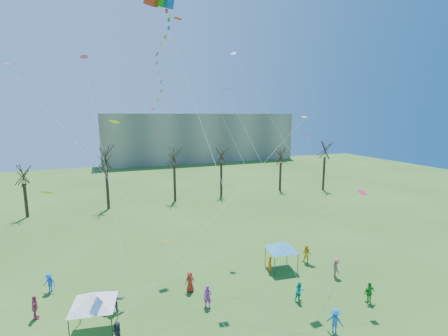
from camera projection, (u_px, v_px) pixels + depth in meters
name	position (u px, v px, depth m)	size (l,w,h in m)	color
distant_building	(200.00, 137.00, 100.59)	(60.00, 14.00, 15.00)	gray
bare_tree_row	(179.00, 163.00, 52.01)	(69.46, 8.71, 10.21)	black
big_box_kite	(165.00, 62.00, 21.51)	(2.88, 7.14, 23.88)	red
canopy_tent_white	(93.00, 298.00, 20.86)	(3.91, 3.91, 2.97)	#3F3F44
canopy_tent_blue	(282.00, 246.00, 29.78)	(3.57, 3.57, 2.69)	#3F3F44
festival_crowd	(198.00, 302.00, 23.23)	(26.11, 13.64, 1.86)	red
small_kites_aloft	(193.00, 123.00, 26.48)	(29.16, 17.47, 34.78)	#EEA70C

